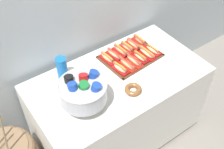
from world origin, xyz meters
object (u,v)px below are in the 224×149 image
at_px(hot_dog_2, 134,60).
at_px(hot_dog_8, 121,51).
at_px(hot_dog_5, 153,50).
at_px(buffet_table, 118,106).
at_px(hot_dog_4, 147,53).
at_px(hot_dog_6, 108,58).
at_px(serving_tray, 130,56).
at_px(donut, 133,90).
at_px(hot_dog_9, 127,47).
at_px(hot_dog_0, 120,68).
at_px(cup_stack, 62,69).
at_px(hot_dog_1, 127,64).
at_px(hot_dog_11, 140,40).
at_px(hot_dog_3, 140,57).
at_px(hot_dog_10, 134,44).
at_px(punch_bowl, 83,91).
at_px(hot_dog_7, 114,54).

bearing_deg(hot_dog_2, hot_dog_8, 94.06).
relative_size(hot_dog_5, hot_dog_8, 0.90).
distance_m(buffet_table, hot_dog_4, 0.54).
bearing_deg(hot_dog_6, serving_tray, -19.69).
relative_size(serving_tray, donut, 3.80).
distance_m(hot_dog_8, hot_dog_9, 0.08).
height_order(serving_tray, hot_dog_4, hot_dog_4).
relative_size(hot_dog_0, hot_dog_2, 0.87).
bearing_deg(hot_dog_2, hot_dog_9, 69.62).
bearing_deg(hot_dog_0, cup_stack, 153.66).
relative_size(hot_dog_1, hot_dog_9, 1.13).
bearing_deg(cup_stack, hot_dog_11, -1.00).
relative_size(serving_tray, hot_dog_3, 3.18).
relative_size(hot_dog_4, hot_dog_5, 1.13).
height_order(serving_tray, hot_dog_6, hot_dog_6).
xyz_separation_m(hot_dog_0, hot_dog_6, (-0.01, 0.16, -0.00)).
bearing_deg(hot_dog_4, hot_dog_10, 94.06).
distance_m(hot_dog_10, hot_dog_11, 0.08).
bearing_deg(hot_dog_0, hot_dog_6, 94.06).
distance_m(hot_dog_9, donut, 0.49).
bearing_deg(hot_dog_6, hot_dog_0, -85.94).
bearing_deg(hot_dog_3, hot_dog_5, 4.06).
bearing_deg(hot_dog_6, hot_dog_3, -32.19).
bearing_deg(hot_dog_9, hot_dog_11, 4.06).
bearing_deg(cup_stack, hot_dog_3, -16.48).
distance_m(hot_dog_2, hot_dog_5, 0.23).
bearing_deg(hot_dog_8, hot_dog_5, -32.19).
bearing_deg(hot_dog_1, hot_dog_9, 51.79).
height_order(hot_dog_11, cup_stack, cup_stack).
bearing_deg(hot_dog_1, hot_dog_0, -175.94).
xyz_separation_m(hot_dog_3, punch_bowl, (-0.65, -0.15, 0.12)).
distance_m(hot_dog_3, hot_dog_5, 0.15).
height_order(buffet_table, hot_dog_5, hot_dog_5).
xyz_separation_m(hot_dog_9, hot_dog_11, (0.15, 0.01, 0.00)).
xyz_separation_m(hot_dog_6, hot_dog_9, (0.22, 0.02, -0.00)).
distance_m(hot_dog_0, hot_dog_4, 0.30).
bearing_deg(buffet_table, hot_dog_6, 79.64).
height_order(hot_dog_7, hot_dog_9, same).
xyz_separation_m(hot_dog_10, punch_bowl, (-0.71, -0.32, 0.12)).
height_order(hot_dog_6, hot_dog_9, same).
distance_m(hot_dog_0, hot_dog_10, 0.34).
distance_m(hot_dog_1, hot_dog_4, 0.23).
bearing_deg(hot_dog_5, hot_dog_8, 147.81).
relative_size(hot_dog_4, donut, 1.40).
height_order(hot_dog_9, hot_dog_10, hot_dog_9).
bearing_deg(hot_dog_11, hot_dog_7, -175.94).
bearing_deg(hot_dog_6, hot_dog_7, 4.06).
height_order(hot_dog_1, hot_dog_3, hot_dog_1).
bearing_deg(buffet_table, hot_dog_3, 12.50).
xyz_separation_m(hot_dog_9, cup_stack, (-0.63, 0.02, 0.07)).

